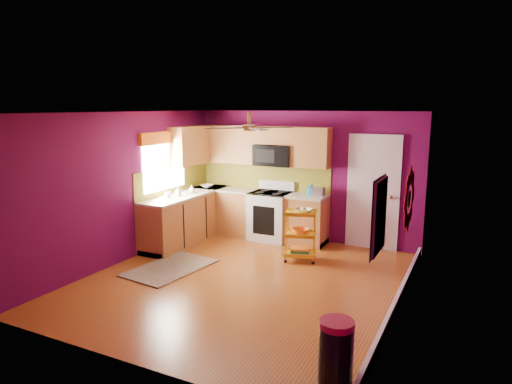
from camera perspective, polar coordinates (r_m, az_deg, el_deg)
The scene contains 18 objects.
ground at distance 7.00m, azimuth -1.54°, elevation -11.01°, with size 5.00×5.00×0.00m, color brown.
room_envelope at distance 6.56m, azimuth -1.41°, elevation 2.31°, with size 4.54×5.04×2.52m.
lower_cabinets at distance 9.01m, azimuth -3.70°, elevation -3.16°, with size 2.81×2.31×0.94m.
electric_range at distance 8.95m, azimuth 1.86°, elevation -2.92°, with size 0.76×0.66×1.13m.
upper_cabinetry at distance 9.04m, azimuth -2.10°, elevation 5.68°, with size 2.80×2.30×1.26m.
left_window at distance 8.64m, azimuth -11.40°, elevation 4.83°, with size 0.08×1.35×1.08m.
panel_door at distance 8.53m, azimuth 14.42°, elevation -0.21°, with size 0.95×0.11×2.15m.
right_wall_art at distance 5.58m, azimuth 17.29°, elevation -1.64°, with size 0.04×2.74×1.04m.
ceiling_fan at distance 6.69m, azimuth -0.83°, elevation 8.13°, with size 1.01×1.01×0.26m.
shag_rug at distance 7.61m, azimuth -10.64°, elevation -9.30°, with size 0.89×1.44×0.02m, color black.
rolling_cart at distance 7.75m, azimuth 5.62°, elevation -5.14°, with size 0.60×0.51×0.94m.
trash_can at distance 4.60m, azimuth 9.96°, elevation -19.11°, with size 0.36×0.38×0.63m.
teal_kettle at distance 8.62m, azimuth 6.95°, elevation 0.15°, with size 0.18×0.18×0.21m.
toaster at distance 8.51m, azimuth 7.77°, elevation 0.04°, with size 0.22×0.15×0.18m, color beige.
soap_bottle_a at distance 8.59m, azimuth -9.70°, elevation 0.08°, with size 0.08×0.08×0.18m, color #EA3F72.
soap_bottle_b at distance 8.86m, azimuth -8.02°, elevation 0.37°, with size 0.12×0.12×0.16m, color white.
counter_dish at distance 9.42m, azimuth -6.10°, elevation 0.75°, with size 0.25×0.25×0.06m, color white.
counter_cup at distance 8.51m, azimuth -10.94°, elevation -0.34°, with size 0.12×0.12×0.10m, color white.
Camera 1 is at (3.06, -5.74, 2.59)m, focal length 32.00 mm.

